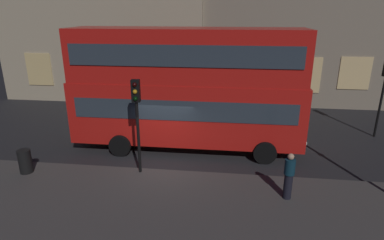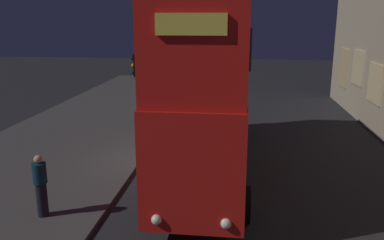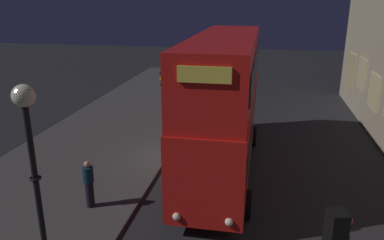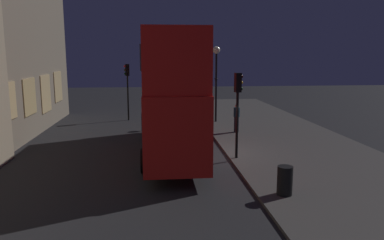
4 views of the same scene
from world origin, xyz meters
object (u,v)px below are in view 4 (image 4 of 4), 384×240
at_px(double_decker_bus, 171,89).
at_px(litter_bin, 285,181).
at_px(street_lamp, 216,66).
at_px(traffic_light_near_kerb, 238,97).
at_px(pedestrian, 237,118).
at_px(traffic_light_far_side, 127,80).

height_order(double_decker_bus, litter_bin, double_decker_bus).
height_order(street_lamp, litter_bin, street_lamp).
bearing_deg(traffic_light_near_kerb, pedestrian, -18.03).
relative_size(double_decker_bus, traffic_light_far_side, 2.63).
xyz_separation_m(street_lamp, pedestrian, (-3.75, -0.65, -2.99)).
distance_m(traffic_light_far_side, pedestrian, 9.12).
bearing_deg(traffic_light_far_side, traffic_light_near_kerb, 11.49).
distance_m(double_decker_bus, litter_bin, 7.53).
height_order(traffic_light_far_side, street_lamp, street_lamp).
distance_m(double_decker_bus, pedestrian, 6.25).
xyz_separation_m(double_decker_bus, traffic_light_far_side, (9.79, 2.74, -0.20)).
bearing_deg(litter_bin, double_decker_bus, 29.60).
bearing_deg(litter_bin, street_lamp, -0.02).
xyz_separation_m(traffic_light_near_kerb, litter_bin, (-4.63, -0.59, -2.28)).
xyz_separation_m(double_decker_bus, pedestrian, (4.15, -4.15, -2.16)).
relative_size(traffic_light_far_side, street_lamp, 0.79).
bearing_deg(traffic_light_near_kerb, double_decker_bus, 56.51).
height_order(double_decker_bus, traffic_light_far_side, double_decker_bus).
distance_m(traffic_light_near_kerb, street_lamp, 9.52).
relative_size(traffic_light_far_side, pedestrian, 2.40).
bearing_deg(street_lamp, traffic_light_near_kerb, 176.40).
bearing_deg(double_decker_bus, litter_bin, -150.51).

